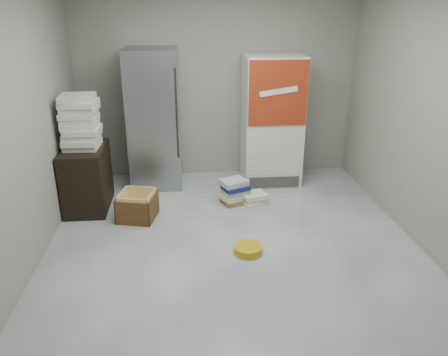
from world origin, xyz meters
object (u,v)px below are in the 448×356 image
at_px(steel_fridge, 154,119).
at_px(coke_cooler, 272,120).
at_px(wood_shelf, 87,178).
at_px(cardboard_box, 138,208).
at_px(phonebook_stack_main, 235,192).

bearing_deg(steel_fridge, coke_cooler, -0.18).
distance_m(wood_shelf, cardboard_box, 0.79).
distance_m(steel_fridge, coke_cooler, 1.65).
xyz_separation_m(wood_shelf, phonebook_stack_main, (1.87, -0.06, -0.24)).
bearing_deg(steel_fridge, phonebook_stack_main, -37.09).
relative_size(steel_fridge, phonebook_stack_main, 4.53).
relative_size(wood_shelf, phonebook_stack_main, 1.91).
height_order(coke_cooler, cardboard_box, coke_cooler).
distance_m(wood_shelf, phonebook_stack_main, 1.88).
height_order(steel_fridge, cardboard_box, steel_fridge).
distance_m(steel_fridge, cardboard_box, 1.38).
height_order(steel_fridge, wood_shelf, steel_fridge).
distance_m(coke_cooler, wood_shelf, 2.63).
bearing_deg(steel_fridge, cardboard_box, -99.59).
relative_size(phonebook_stack_main, cardboard_box, 0.83).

